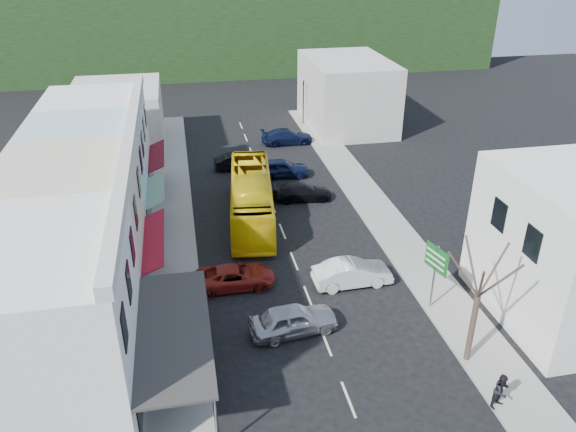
% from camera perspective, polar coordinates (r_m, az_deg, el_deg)
% --- Properties ---
extents(ground, '(120.00, 120.00, 0.00)m').
position_cam_1_polar(ground, '(32.47, 2.07, -8.22)').
color(ground, black).
rests_on(ground, ground).
extents(sidewalk_left, '(3.00, 52.00, 0.15)m').
position_cam_1_polar(sidewalk_left, '(40.35, -11.63, -1.08)').
color(sidewalk_left, gray).
rests_on(sidewalk_left, ground).
extents(sidewalk_right, '(3.00, 52.00, 0.15)m').
position_cam_1_polar(sidewalk_right, '(42.62, 8.89, 0.76)').
color(sidewalk_right, gray).
rests_on(sidewalk_right, ground).
extents(shopfront_row, '(8.25, 30.00, 8.00)m').
position_cam_1_polar(shopfront_row, '(34.67, -20.36, 0.08)').
color(shopfront_row, silver).
rests_on(shopfront_row, ground).
extents(distant_block_left, '(8.00, 10.00, 6.00)m').
position_cam_1_polar(distant_block_left, '(55.34, -16.86, 9.42)').
color(distant_block_left, '#B7B2A8').
rests_on(distant_block_left, ground).
extents(distant_block_right, '(8.00, 12.00, 7.00)m').
position_cam_1_polar(distant_block_right, '(60.31, 5.99, 12.33)').
color(distant_block_right, '#B7B2A8').
rests_on(distant_block_right, ground).
extents(hillside, '(80.00, 26.00, 14.00)m').
position_cam_1_polar(hillside, '(91.74, -8.55, 19.33)').
color(hillside, black).
rests_on(hillside, ground).
extents(bus, '(3.82, 11.81, 3.10)m').
position_cam_1_polar(bus, '(40.21, -3.73, 1.71)').
color(bus, yellow).
rests_on(bus, ground).
extents(car_silver, '(4.59, 2.34, 1.40)m').
position_cam_1_polar(car_silver, '(29.54, 0.55, -10.61)').
color(car_silver, '#B0B0B5').
rests_on(car_silver, ground).
extents(car_white, '(4.45, 1.94, 1.40)m').
position_cam_1_polar(car_white, '(33.36, 6.54, -5.88)').
color(car_white, silver).
rests_on(car_white, ground).
extents(car_red, '(4.60, 1.91, 1.40)m').
position_cam_1_polar(car_red, '(33.13, -5.38, -6.08)').
color(car_red, maroon).
rests_on(car_red, ground).
extents(car_black_near, '(4.63, 2.20, 1.40)m').
position_cam_1_polar(car_black_near, '(43.43, 1.44, 2.53)').
color(car_black_near, black).
rests_on(car_black_near, ground).
extents(car_navy_mid, '(4.52, 2.12, 1.40)m').
position_cam_1_polar(car_navy_mid, '(47.56, -0.64, 4.80)').
color(car_navy_mid, black).
rests_on(car_navy_mid, ground).
extents(car_black_far, '(4.49, 2.03, 1.40)m').
position_cam_1_polar(car_black_far, '(49.39, -5.15, 5.56)').
color(car_black_far, black).
rests_on(car_black_far, ground).
extents(car_navy_far, '(4.55, 1.95, 1.40)m').
position_cam_1_polar(car_navy_far, '(55.28, -0.09, 8.06)').
color(car_navy_far, black).
rests_on(car_navy_far, ground).
extents(pedestrian_left, '(0.54, 0.68, 1.70)m').
position_cam_1_polar(pedestrian_left, '(31.95, -10.98, -7.26)').
color(pedestrian_left, black).
rests_on(pedestrian_left, sidewalk_left).
extents(pedestrian_right, '(0.81, 0.67, 1.70)m').
position_cam_1_polar(pedestrian_right, '(27.00, 20.88, -16.30)').
color(pedestrian_right, black).
rests_on(pedestrian_right, sidewalk_right).
extents(direction_sign, '(1.04, 1.88, 3.97)m').
position_cam_1_polar(direction_sign, '(31.48, 14.60, -6.11)').
color(direction_sign, '#105D1C').
rests_on(direction_sign, ground).
extents(street_tree, '(3.04, 3.04, 7.63)m').
position_cam_1_polar(street_tree, '(27.32, 18.73, -7.74)').
color(street_tree, '#392A21').
rests_on(street_tree, ground).
extents(traffic_signal, '(0.56, 0.99, 4.77)m').
position_cam_1_polar(traffic_signal, '(60.52, 1.56, 11.42)').
color(traffic_signal, black).
rests_on(traffic_signal, ground).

